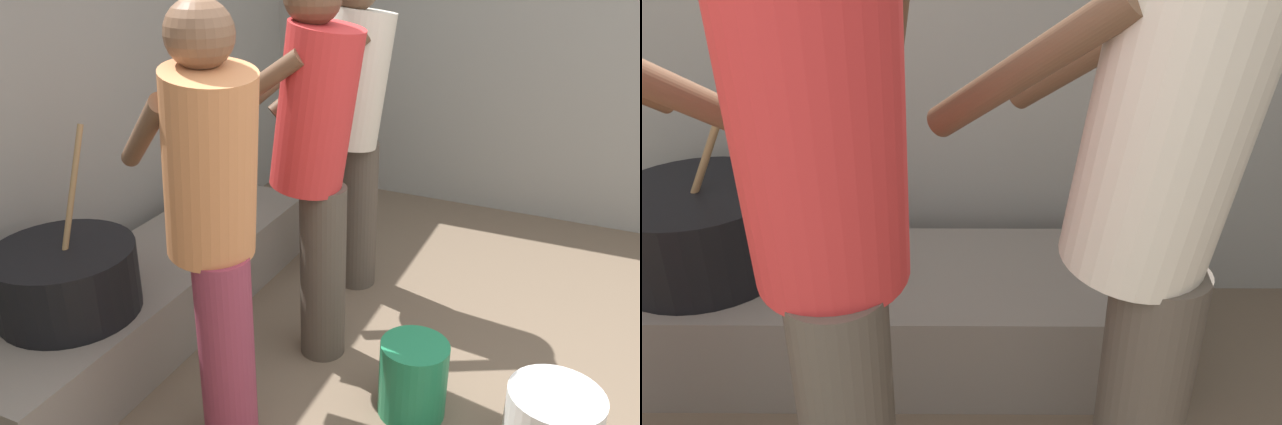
# 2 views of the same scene
# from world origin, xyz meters

# --- Properties ---
(block_enclosure_rear) EXTENTS (5.37, 0.20, 2.11)m
(block_enclosure_rear) POSITION_xyz_m (0.00, 2.58, 1.05)
(block_enclosure_rear) COLOR gray
(block_enclosure_rear) RESTS_ON ground_plane
(hearth_ledge) EXTENTS (2.10, 0.60, 0.34)m
(hearth_ledge) POSITION_xyz_m (0.39, 2.06, 0.17)
(hearth_ledge) COLOR slate
(hearth_ledge) RESTS_ON ground_plane
(cooking_pot_main) EXTENTS (0.57, 0.57, 0.73)m
(cooking_pot_main) POSITION_xyz_m (-0.08, 2.09, 0.48)
(cooking_pot_main) COLOR black
(cooking_pot_main) RESTS_ON hearth_ledge
(cook_in_red_shirt) EXTENTS (0.43, 0.73, 1.66)m
(cook_in_red_shirt) POSITION_xyz_m (0.53, 1.27, 0.96)
(cook_in_red_shirt) COLOR #4C4238
(cook_in_red_shirt) RESTS_ON ground_plane
(cook_in_cream_shirt) EXTENTS (0.71, 0.69, 1.64)m
(cook_in_cream_shirt) POSITION_xyz_m (1.15, 1.36, 0.94)
(cook_in_cream_shirt) COLOR #4C4238
(cook_in_cream_shirt) RESTS_ON ground_plane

